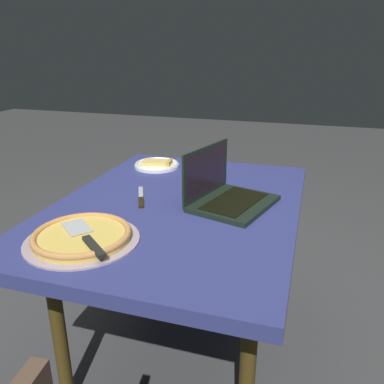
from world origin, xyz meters
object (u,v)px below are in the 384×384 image
at_px(pizza_plate, 157,164).
at_px(pizza_tray, 82,236).
at_px(laptop, 226,194).
at_px(dining_table, 178,220).
at_px(table_knife, 141,199).

xyz_separation_m(pizza_plate, pizza_tray, (0.82, 0.08, 0.00)).
relative_size(laptop, pizza_tray, 1.06).
height_order(dining_table, pizza_plate, pizza_plate).
distance_m(pizza_tray, table_knife, 0.38).
height_order(dining_table, pizza_tray, pizza_tray).
relative_size(dining_table, pizza_tray, 3.46).
relative_size(dining_table, pizza_plate, 5.54).
distance_m(pizza_plate, pizza_tray, 0.82).
distance_m(dining_table, laptop, 0.22).
distance_m(laptop, pizza_plate, 0.58).
relative_size(pizza_plate, table_knife, 1.02).
bearing_deg(table_knife, pizza_tray, -4.41).
bearing_deg(laptop, dining_table, -75.81).
relative_size(dining_table, laptop, 3.28).
xyz_separation_m(dining_table, table_knife, (0.01, -0.15, 0.08)).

